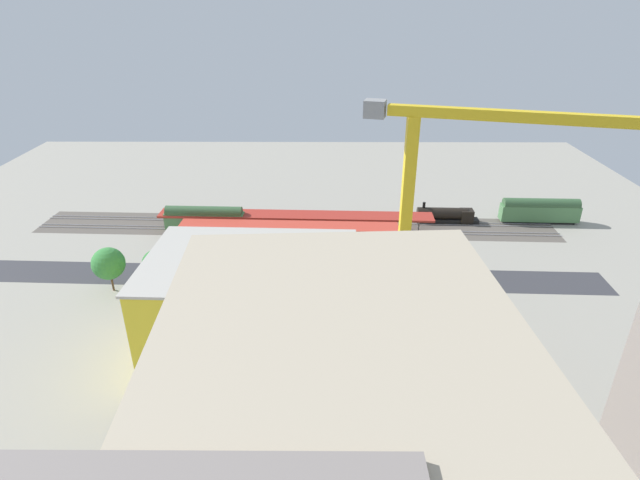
# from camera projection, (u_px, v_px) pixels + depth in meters

# --- Properties ---
(ground_plane) EXTENTS (204.40, 204.40, 0.00)m
(ground_plane) POSITION_uv_depth(u_px,v_px,m) (291.00, 270.00, 105.33)
(ground_plane) COLOR #9E998C
(ground_plane) RESTS_ON ground
(rail_bed) EXTENTS (128.15, 18.06, 0.01)m
(rail_bed) POSITION_uv_depth(u_px,v_px,m) (296.00, 226.00, 125.26)
(rail_bed) COLOR #5B544C
(rail_bed) RESTS_ON ground
(street_asphalt) EXTENTS (127.99, 13.68, 0.01)m
(street_asphalt) POSITION_uv_depth(u_px,v_px,m) (290.00, 277.00, 102.58)
(street_asphalt) COLOR #38383D
(street_asphalt) RESTS_ON ground
(track_rails) EXTENTS (127.67, 11.62, 0.12)m
(track_rails) POSITION_uv_depth(u_px,v_px,m) (296.00, 225.00, 125.18)
(track_rails) COLOR #9E9EA8
(track_rails) RESTS_ON ground
(platform_canopy_near) EXTENTS (50.75, 7.34, 4.18)m
(platform_canopy_near) POSITION_uv_depth(u_px,v_px,m) (288.00, 226.00, 115.71)
(platform_canopy_near) COLOR #C63D2D
(platform_canopy_near) RESTS_ON ground
(platform_canopy_far) EXTENTS (66.31, 7.80, 4.33)m
(platform_canopy_far) POSITION_uv_depth(u_px,v_px,m) (296.00, 215.00, 121.11)
(platform_canopy_far) COLOR #A82D23
(platform_canopy_far) RESTS_ON ground
(locomotive) EXTENTS (15.55, 3.44, 5.24)m
(locomotive) POSITION_uv_depth(u_px,v_px,m) (448.00, 215.00, 126.67)
(locomotive) COLOR black
(locomotive) RESTS_ON ground
(passenger_coach) EXTENTS (19.46, 3.83, 6.39)m
(passenger_coach) POSITION_uv_depth(u_px,v_px,m) (540.00, 210.00, 125.89)
(passenger_coach) COLOR black
(passenger_coach) RESTS_ON ground
(freight_coach_far) EXTENTS (19.31, 3.58, 6.29)m
(freight_coach_far) POSITION_uv_depth(u_px,v_px,m) (205.00, 218.00, 121.50)
(freight_coach_far) COLOR black
(freight_coach_far) RESTS_ON ground
(parked_car_0) EXTENTS (4.22, 2.05, 1.74)m
(parked_car_0) POSITION_uv_depth(u_px,v_px,m) (439.00, 266.00, 105.16)
(parked_car_0) COLOR black
(parked_car_0) RESTS_ON ground
(parked_car_1) EXTENTS (4.43, 1.88, 1.74)m
(parked_car_1) POSITION_uv_depth(u_px,v_px,m) (402.00, 266.00, 105.10)
(parked_car_1) COLOR black
(parked_car_1) RESTS_ON ground
(parked_car_2) EXTENTS (4.10, 2.07, 1.71)m
(parked_car_2) POSITION_uv_depth(u_px,v_px,m) (363.00, 266.00, 105.32)
(parked_car_2) COLOR black
(parked_car_2) RESTS_ON ground
(parked_car_3) EXTENTS (4.60, 1.83, 1.83)m
(parked_car_3) POSITION_uv_depth(u_px,v_px,m) (325.00, 266.00, 105.15)
(parked_car_3) COLOR black
(parked_car_3) RESTS_ON ground
(parked_car_4) EXTENTS (4.34, 1.86, 1.81)m
(parked_car_4) POSITION_uv_depth(u_px,v_px,m) (285.00, 264.00, 105.69)
(parked_car_4) COLOR black
(parked_car_4) RESTS_ON ground
(parked_car_5) EXTENTS (4.09, 1.81, 1.86)m
(parked_car_5) POSITION_uv_depth(u_px,v_px,m) (243.00, 265.00, 105.54)
(parked_car_5) COLOR black
(parked_car_5) RESTS_ON ground
(parked_car_6) EXTENTS (4.70, 1.83, 1.63)m
(parked_car_6) POSITION_uv_depth(u_px,v_px,m) (209.00, 265.00, 105.54)
(parked_car_6) COLOR black
(parked_car_6) RESTS_ON ground
(construction_building) EXTENTS (30.84, 21.93, 17.29)m
(construction_building) POSITION_uv_depth(u_px,v_px,m) (254.00, 311.00, 76.10)
(construction_building) COLOR yellow
(construction_building) RESTS_ON ground
(construction_roof_slab) EXTENTS (31.46, 22.55, 0.40)m
(construction_roof_slab) POSITION_uv_depth(u_px,v_px,m) (251.00, 260.00, 72.23)
(construction_roof_slab) COLOR #B7B2A8
(construction_roof_slab) RESTS_ON construction_building
(tower_crane) EXTENTS (29.78, 9.30, 41.02)m
(tower_crane) POSITION_uv_depth(u_px,v_px,m) (426.00, 236.00, 62.77)
(tower_crane) COLOR gray
(tower_crane) RESTS_ON ground
(box_truck_0) EXTENTS (9.33, 2.76, 3.32)m
(box_truck_0) POSITION_uv_depth(u_px,v_px,m) (256.00, 293.00, 94.13)
(box_truck_0) COLOR black
(box_truck_0) RESTS_ON ground
(box_truck_1) EXTENTS (8.66, 2.87, 3.67)m
(box_truck_1) POSITION_uv_depth(u_px,v_px,m) (263.00, 296.00, 92.74)
(box_truck_1) COLOR black
(box_truck_1) RESTS_ON ground
(box_truck_2) EXTENTS (9.30, 3.51, 3.66)m
(box_truck_2) POSITION_uv_depth(u_px,v_px,m) (238.00, 296.00, 92.83)
(box_truck_2) COLOR black
(box_truck_2) RESTS_ON ground
(street_tree_0) EXTENTS (4.43, 4.43, 7.19)m
(street_tree_0) POSITION_uv_depth(u_px,v_px,m) (374.00, 269.00, 95.50)
(street_tree_0) COLOR brown
(street_tree_0) RESTS_ON ground
(street_tree_1) EXTENTS (5.27, 5.27, 8.41)m
(street_tree_1) POSITION_uv_depth(u_px,v_px,m) (438.00, 262.00, 96.14)
(street_tree_1) COLOR brown
(street_tree_1) RESTS_ON ground
(street_tree_2) EXTENTS (6.22, 6.22, 9.03)m
(street_tree_2) POSITION_uv_depth(u_px,v_px,m) (108.00, 264.00, 95.37)
(street_tree_2) COLOR brown
(street_tree_2) RESTS_ON ground
(street_tree_3) EXTENTS (5.76, 5.76, 8.57)m
(street_tree_3) POSITION_uv_depth(u_px,v_px,m) (157.00, 264.00, 95.64)
(street_tree_3) COLOR brown
(street_tree_3) RESTS_ON ground
(traffic_light) EXTENTS (0.50, 0.36, 6.19)m
(traffic_light) POSITION_uv_depth(u_px,v_px,m) (229.00, 248.00, 105.17)
(traffic_light) COLOR #333333
(traffic_light) RESTS_ON ground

